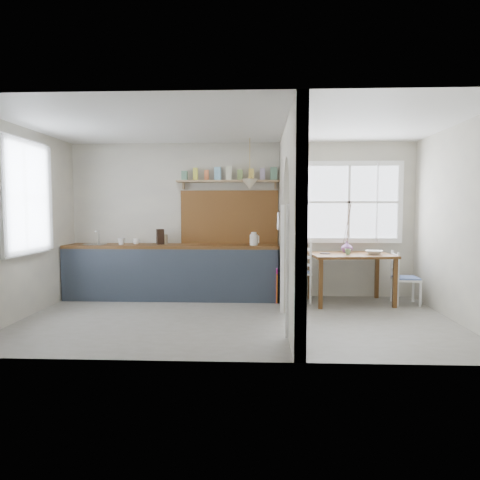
{
  "coord_description": "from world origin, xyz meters",
  "views": [
    {
      "loc": [
        0.29,
        -5.67,
        1.5
      ],
      "look_at": [
        0.04,
        0.22,
        1.06
      ],
      "focal_mm": 32.0,
      "sensor_mm": 36.0,
      "label": 1
    }
  ],
  "objects_px": {
    "chair_right": "(406,278)",
    "kettle": "(254,239)",
    "dining_table": "(350,279)",
    "vase": "(347,247)",
    "chair_left": "(293,271)"
  },
  "relations": [
    {
      "from": "chair_right",
      "to": "kettle",
      "type": "height_order",
      "value": "kettle"
    },
    {
      "from": "chair_right",
      "to": "kettle",
      "type": "relative_size",
      "value": 3.94
    },
    {
      "from": "dining_table",
      "to": "vase",
      "type": "relative_size",
      "value": 6.69
    },
    {
      "from": "dining_table",
      "to": "kettle",
      "type": "bearing_deg",
      "value": 167.56
    },
    {
      "from": "vase",
      "to": "chair_left",
      "type": "bearing_deg",
      "value": -169.32
    },
    {
      "from": "dining_table",
      "to": "kettle",
      "type": "distance_m",
      "value": 1.66
    },
    {
      "from": "dining_table",
      "to": "kettle",
      "type": "relative_size",
      "value": 5.98
    },
    {
      "from": "chair_left",
      "to": "chair_right",
      "type": "relative_size",
      "value": 1.2
    },
    {
      "from": "dining_table",
      "to": "kettle",
      "type": "height_order",
      "value": "kettle"
    },
    {
      "from": "kettle",
      "to": "vase",
      "type": "relative_size",
      "value": 1.12
    },
    {
      "from": "chair_right",
      "to": "vase",
      "type": "bearing_deg",
      "value": 77.77
    },
    {
      "from": "dining_table",
      "to": "chair_left",
      "type": "bearing_deg",
      "value": 171.91
    },
    {
      "from": "dining_table",
      "to": "chair_left",
      "type": "xyz_separation_m",
      "value": [
        -0.89,
        0.03,
        0.11
      ]
    },
    {
      "from": "chair_right",
      "to": "kettle",
      "type": "xyz_separation_m",
      "value": [
        -2.38,
        0.2,
        0.59
      ]
    },
    {
      "from": "dining_table",
      "to": "chair_left",
      "type": "height_order",
      "value": "chair_left"
    }
  ]
}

